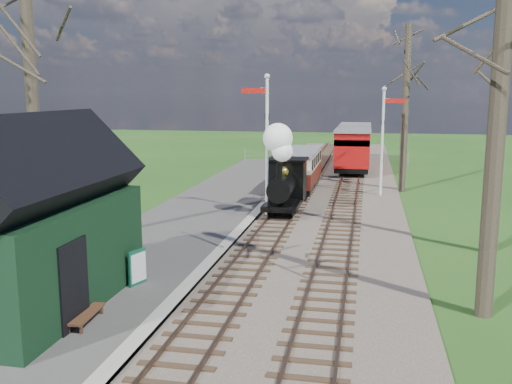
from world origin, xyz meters
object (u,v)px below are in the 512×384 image
sign_board (138,267)px  bench (81,308)px  red_carriage_b (355,142)px  semaphore_far (384,133)px  station_shed (35,225)px  coach (300,168)px  person (85,279)px  locomotive (284,175)px  semaphore_near (265,135)px  red_carriage_a (353,149)px

sign_board → bench: 2.77m
red_carriage_b → semaphore_far: bearing=-82.7°
station_shed → coach: bearing=76.9°
station_shed → coach: 19.02m
sign_board → bench: (-0.22, -2.76, -0.13)m
red_carriage_b → bench: (-5.37, -32.60, -1.10)m
bench → person: person is taller
coach → person: size_ratio=4.35×
station_shed → person: (1.19, 0.11, -1.33)m
station_shed → coach: (4.30, 18.51, -0.90)m
coach → locomotive: bearing=-90.1°
sign_board → person: person is taller
station_shed → sign_board: station_shed is taller
locomotive → semaphore_near: bearing=-149.3°
semaphore_near → person: bearing=-101.1°
locomotive → person: (-3.10, -12.34, -0.93)m
coach → sign_board: size_ratio=6.49×
sign_board → person: (-0.56, -1.89, 0.24)m
locomotive → sign_board: (-2.54, -10.45, -1.17)m
coach → red_carriage_b: (2.60, 13.33, 0.30)m
bench → sign_board: bearing=85.5°
semaphore_near → red_carriage_b: bearing=80.4°
station_shed → semaphore_near: bearing=73.6°
semaphore_far → locomotive: 7.23m
red_carriage_b → red_carriage_a: bearing=-90.0°
red_carriage_a → bench: size_ratio=4.17×
station_shed → bench: (1.53, -0.76, -1.70)m
red_carriage_a → red_carriage_b: same height
red_carriage_a → sign_board: size_ratio=5.88×
locomotive → red_carriage_b: (2.61, 19.39, -0.19)m
red_carriage_b → sign_board: 30.29m
sign_board → bench: size_ratio=0.71×
locomotive → bench: bearing=-101.8°
semaphore_near → person: semaphore_near is taller
semaphore_near → person: (-2.34, -11.89, -2.69)m
semaphore_far → bench: (-7.14, -18.76, -2.79)m
station_shed → sign_board: size_ratio=6.42×
locomotive → red_carriage_a: (2.61, 13.89, -0.19)m
station_shed → semaphore_near: (3.53, 12.00, 1.35)m
station_shed → bench: bearing=-26.4°
person → locomotive: bearing=-9.3°
semaphore_far → coach: bearing=173.4°
bench → locomotive: bearing=78.2°
locomotive → sign_board: 10.81m
semaphore_near → coach: size_ratio=0.98×
red_carriage_b → bench: 33.06m
sign_board → coach: bearing=81.2°
person → red_carriage_a: bearing=-7.4°
semaphore_near → red_carriage_b: (3.37, 19.84, -1.96)m
semaphore_far → coach: semaphore_far is taller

